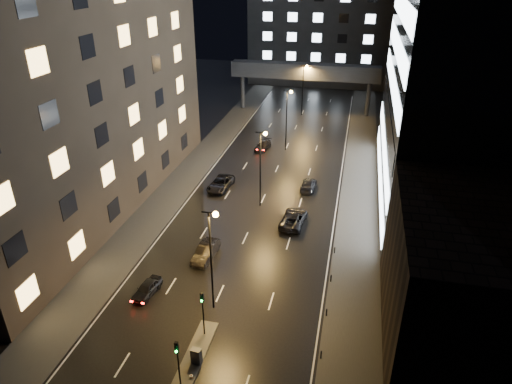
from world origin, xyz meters
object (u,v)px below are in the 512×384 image
car_away_c (221,184)px  car_away_d (263,146)px  car_away_a (147,289)px  car_toward_b (309,185)px  car_away_b (206,252)px  utility_cabinet (196,356)px  car_toward_a (294,218)px

car_away_c → car_away_d: 16.03m
car_away_a → car_away_c: car_away_c is taller
car_away_c → car_toward_b: car_away_c is taller
car_away_b → utility_cabinet: car_away_b is taller
car_away_b → car_toward_a: bearing=51.8°
car_away_d → car_toward_b: 16.15m
car_away_a → car_away_d: car_away_d is taller
utility_cabinet → car_away_a: bearing=142.4°
car_away_c → car_away_b: bearing=-73.9°
car_toward_a → utility_cabinet: car_toward_a is taller
car_away_a → car_away_d: (2.95, 39.00, 0.02)m
car_away_c → car_away_a: bearing=-86.0°
car_toward_a → car_toward_b: car_toward_a is taller
car_toward_a → car_toward_b: bearing=-89.3°
car_toward_b → car_away_d: bearing=-53.0°
car_away_d → car_toward_b: bearing=-47.0°
car_away_b → car_toward_a: 12.07m
car_away_c → car_toward_a: bearing=-27.9°
car_toward_a → car_away_a: bearing=58.2°
car_away_d → car_toward_a: size_ratio=0.80×
car_away_c → utility_cabinet: (7.09, -30.16, 0.06)m
car_away_d → car_toward_a: (8.67, -23.08, 0.13)m
utility_cabinet → car_away_b: bearing=111.1°
car_away_c → utility_cabinet: 30.98m
car_away_a → car_toward_a: car_toward_a is taller
car_away_b → utility_cabinet: size_ratio=3.48×
car_away_a → utility_cabinet: (7.41, -6.97, 0.19)m
car_toward_a → utility_cabinet: bearing=83.9°
car_away_b → car_toward_a: car_toward_a is taller
car_away_a → car_away_c: 23.19m
car_toward_a → utility_cabinet: (-4.21, -22.89, 0.04)m
car_away_a → car_toward_b: (12.25, 25.80, 0.04)m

